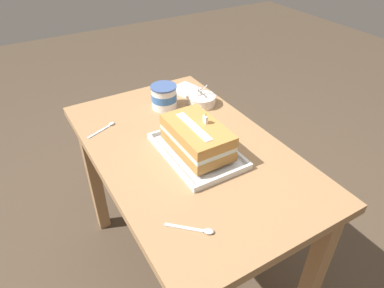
{
  "coord_description": "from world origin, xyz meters",
  "views": [
    {
      "loc": [
        0.94,
        -0.53,
        1.58
      ],
      "look_at": [
        0.02,
        0.01,
        0.8
      ],
      "focal_mm": 32.38,
      "sensor_mm": 36.0,
      "label": 1
    }
  ],
  "objects_px": {
    "foil_tray": "(197,152)",
    "serving_spoon_near_tray": "(106,127)",
    "birthday_cake": "(197,137)",
    "ice_cream_tub": "(164,97)",
    "napkin_pile": "(185,90)",
    "serving_spoon_by_bowls": "(200,230)",
    "bowl_stack": "(202,100)"
  },
  "relations": [
    {
      "from": "foil_tray",
      "to": "serving_spoon_near_tray",
      "type": "height_order",
      "value": "foil_tray"
    },
    {
      "from": "foil_tray",
      "to": "birthday_cake",
      "type": "height_order",
      "value": "birthday_cake"
    },
    {
      "from": "foil_tray",
      "to": "ice_cream_tub",
      "type": "distance_m",
      "value": 0.38
    },
    {
      "from": "foil_tray",
      "to": "napkin_pile",
      "type": "height_order",
      "value": "foil_tray"
    },
    {
      "from": "serving_spoon_by_bowls",
      "to": "serving_spoon_near_tray",
      "type": "bearing_deg",
      "value": -175.62
    },
    {
      "from": "ice_cream_tub",
      "to": "serving_spoon_by_bowls",
      "type": "distance_m",
      "value": 0.75
    },
    {
      "from": "serving_spoon_near_tray",
      "to": "serving_spoon_by_bowls",
      "type": "height_order",
      "value": "serving_spoon_by_bowls"
    },
    {
      "from": "ice_cream_tub",
      "to": "napkin_pile",
      "type": "bearing_deg",
      "value": 119.11
    },
    {
      "from": "ice_cream_tub",
      "to": "napkin_pile",
      "type": "relative_size",
      "value": 0.82
    },
    {
      "from": "foil_tray",
      "to": "bowl_stack",
      "type": "height_order",
      "value": "bowl_stack"
    },
    {
      "from": "birthday_cake",
      "to": "bowl_stack",
      "type": "xyz_separation_m",
      "value": [
        -0.31,
        0.21,
        -0.05
      ]
    },
    {
      "from": "bowl_stack",
      "to": "serving_spoon_near_tray",
      "type": "distance_m",
      "value": 0.45
    },
    {
      "from": "foil_tray",
      "to": "napkin_pile",
      "type": "bearing_deg",
      "value": 155.2
    },
    {
      "from": "birthday_cake",
      "to": "serving_spoon_by_bowls",
      "type": "distance_m",
      "value": 0.38
    },
    {
      "from": "napkin_pile",
      "to": "foil_tray",
      "type": "bearing_deg",
      "value": -24.8
    },
    {
      "from": "birthday_cake",
      "to": "serving_spoon_by_bowls",
      "type": "xyz_separation_m",
      "value": [
        0.33,
        -0.19,
        -0.07
      ]
    },
    {
      "from": "birthday_cake",
      "to": "napkin_pile",
      "type": "height_order",
      "value": "birthday_cake"
    },
    {
      "from": "birthday_cake",
      "to": "foil_tray",
      "type": "bearing_deg",
      "value": 90.0
    },
    {
      "from": "foil_tray",
      "to": "napkin_pile",
      "type": "distance_m",
      "value": 0.52
    },
    {
      "from": "bowl_stack",
      "to": "napkin_pile",
      "type": "relative_size",
      "value": 0.89
    },
    {
      "from": "birthday_cake",
      "to": "serving_spoon_by_bowls",
      "type": "height_order",
      "value": "birthday_cake"
    },
    {
      "from": "birthday_cake",
      "to": "ice_cream_tub",
      "type": "xyz_separation_m",
      "value": [
        -0.38,
        0.05,
        -0.02
      ]
    },
    {
      "from": "bowl_stack",
      "to": "serving_spoon_near_tray",
      "type": "height_order",
      "value": "bowl_stack"
    },
    {
      "from": "bowl_stack",
      "to": "ice_cream_tub",
      "type": "relative_size",
      "value": 1.08
    },
    {
      "from": "ice_cream_tub",
      "to": "serving_spoon_near_tray",
      "type": "distance_m",
      "value": 0.3
    },
    {
      "from": "serving_spoon_by_bowls",
      "to": "napkin_pile",
      "type": "relative_size",
      "value": 0.83
    },
    {
      "from": "napkin_pile",
      "to": "birthday_cake",
      "type": "bearing_deg",
      "value": -24.8
    },
    {
      "from": "bowl_stack",
      "to": "ice_cream_tub",
      "type": "xyz_separation_m",
      "value": [
        -0.07,
        -0.16,
        0.03
      ]
    },
    {
      "from": "bowl_stack",
      "to": "serving_spoon_by_bowls",
      "type": "bearing_deg",
      "value": -32.21
    },
    {
      "from": "napkin_pile",
      "to": "bowl_stack",
      "type": "bearing_deg",
      "value": -0.64
    },
    {
      "from": "ice_cream_tub",
      "to": "serving_spoon_near_tray",
      "type": "bearing_deg",
      "value": -83.95
    },
    {
      "from": "serving_spoon_near_tray",
      "to": "napkin_pile",
      "type": "bearing_deg",
      "value": 105.02
    }
  ]
}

